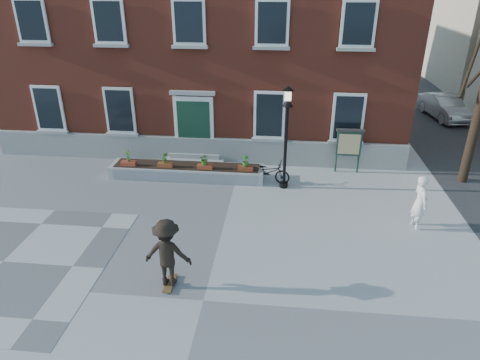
# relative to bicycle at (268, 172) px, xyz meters

# --- Properties ---
(ground) EXTENTS (100.00, 100.00, 0.00)m
(ground) POSITION_rel_bicycle_xyz_m (-1.29, -7.09, -0.45)
(ground) COLOR #A2A2A5
(ground) RESTS_ON ground
(checker_patch) EXTENTS (6.00, 6.00, 0.01)m
(checker_patch) POSITION_rel_bicycle_xyz_m (-7.29, -6.09, -0.45)
(checker_patch) COLOR #5E5E61
(checker_patch) RESTS_ON ground
(bicycle) EXTENTS (1.81, 0.93, 0.91)m
(bicycle) POSITION_rel_bicycle_xyz_m (0.00, 0.00, 0.00)
(bicycle) COLOR black
(bicycle) RESTS_ON ground
(parked_car) EXTENTS (2.07, 4.24, 1.34)m
(parked_car) POSITION_rel_bicycle_xyz_m (9.62, 9.62, 0.22)
(parked_car) COLOR #B8BBBD
(parked_car) RESTS_ON ground
(bystander) EXTENTS (0.56, 0.73, 1.80)m
(bystander) POSITION_rel_bicycle_xyz_m (4.93, -2.86, 0.45)
(bystander) COLOR white
(bystander) RESTS_ON ground
(brick_building) EXTENTS (18.40, 10.85, 12.60)m
(brick_building) POSITION_rel_bicycle_xyz_m (-3.29, 6.89, 5.85)
(brick_building) COLOR #933928
(brick_building) RESTS_ON ground
(planter_assembly) EXTENTS (6.20, 1.12, 1.15)m
(planter_assembly) POSITION_rel_bicycle_xyz_m (-3.28, 0.09, -0.15)
(planter_assembly) COLOR #B3B3AE
(planter_assembly) RESTS_ON ground
(bare_tree) EXTENTS (1.83, 1.83, 6.16)m
(bare_tree) POSITION_rel_bicycle_xyz_m (7.72, 0.92, 2.34)
(bare_tree) COLOR #312216
(bare_tree) RESTS_ON ground
(lamp_post) EXTENTS (0.40, 0.40, 3.93)m
(lamp_post) POSITION_rel_bicycle_xyz_m (0.62, -0.39, 2.09)
(lamp_post) COLOR black
(lamp_post) RESTS_ON ground
(notice_board) EXTENTS (1.10, 0.16, 1.87)m
(notice_board) POSITION_rel_bicycle_xyz_m (3.19, 1.31, 0.81)
(notice_board) COLOR #1B3624
(notice_board) RESTS_ON ground
(skateboarder) EXTENTS (1.23, 0.78, 1.96)m
(skateboarder) POSITION_rel_bicycle_xyz_m (-2.28, -6.58, 0.56)
(skateboarder) COLOR brown
(skateboarder) RESTS_ON ground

